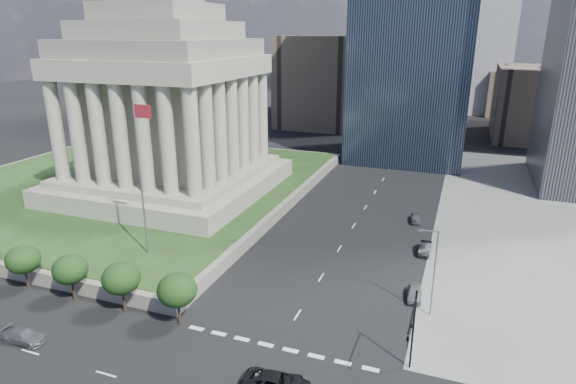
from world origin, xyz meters
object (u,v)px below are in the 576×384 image
at_px(street_lamp_north, 433,268).
at_px(pickup_truck, 277,383).
at_px(parked_sedan_mid, 425,248).
at_px(traffic_signal_ne, 412,329).
at_px(suv_grey, 23,336).
at_px(parked_sedan_far, 416,218).
at_px(parked_sedan_near, 415,293).
at_px(war_memorial, 164,80).
at_px(flagpole, 141,170).

distance_m(street_lamp_north, pickup_truck, 20.57).
bearing_deg(parked_sedan_mid, traffic_signal_ne, -87.19).
distance_m(traffic_signal_ne, street_lamp_north, 11.34).
relative_size(pickup_truck, suv_grey, 1.29).
xyz_separation_m(traffic_signal_ne, parked_sedan_far, (-3.50, 38.33, -4.59)).
bearing_deg(pickup_truck, parked_sedan_far, -15.79).
distance_m(suv_grey, parked_sedan_mid, 49.57).
relative_size(suv_grey, parked_sedan_near, 1.14).
xyz_separation_m(war_memorial, parked_sedan_mid, (45.50, -7.23, -20.69)).
xyz_separation_m(suv_grey, parked_sedan_mid, (35.38, 34.73, 0.04)).
xyz_separation_m(war_memorial, parked_sedan_near, (45.50, -20.02, -20.71)).
bearing_deg(parked_sedan_far, war_memorial, 177.41).
bearing_deg(street_lamp_north, pickup_truck, -123.65).
relative_size(parked_sedan_mid, parked_sedan_far, 1.11).
height_order(war_memorial, parked_sedan_near, war_memorial).
distance_m(street_lamp_north, suv_grey, 42.05).
bearing_deg(war_memorial, parked_sedan_mid, -9.03).
bearing_deg(traffic_signal_ne, parked_sedan_far, 95.22).
bearing_deg(war_memorial, pickup_truck, -47.56).
bearing_deg(flagpole, war_memorial, 116.89).
bearing_deg(street_lamp_north, war_memorial, 154.08).
xyz_separation_m(street_lamp_north, suv_grey, (-37.21, -18.96, -4.99)).
distance_m(war_memorial, flagpole, 28.16).
bearing_deg(war_memorial, flagpole, -63.11).
distance_m(war_memorial, parked_sedan_near, 53.85).
xyz_separation_m(pickup_truck, parked_sedan_mid, (9.25, 32.42, -0.12)).
height_order(flagpole, parked_sedan_far, flagpole).
xyz_separation_m(war_memorial, suv_grey, (10.12, -41.96, -20.73)).
distance_m(traffic_signal_ne, parked_sedan_far, 38.76).
distance_m(flagpole, parked_sedan_far, 43.48).
bearing_deg(parked_sedan_far, traffic_signal_ne, -92.72).
xyz_separation_m(war_memorial, pickup_truck, (36.25, -39.64, -20.57)).
bearing_deg(pickup_truck, parked_sedan_mid, -22.93).
height_order(pickup_truck, suv_grey, pickup_truck).
xyz_separation_m(suv_grey, parked_sedan_near, (35.38, 21.94, 0.02)).
distance_m(flagpole, traffic_signal_ne, 36.69).
height_order(war_memorial, pickup_truck, war_memorial).
bearing_deg(war_memorial, parked_sedan_far, 5.35).
height_order(traffic_signal_ne, street_lamp_north, street_lamp_north).
bearing_deg(war_memorial, suv_grey, -76.44).
relative_size(war_memorial, parked_sedan_near, 9.61).
bearing_deg(suv_grey, pickup_truck, -88.06).
bearing_deg(parked_sedan_mid, war_memorial, 171.67).
bearing_deg(suv_grey, street_lamp_north, -66.12).
bearing_deg(parked_sedan_near, traffic_signal_ne, -91.51).
distance_m(traffic_signal_ne, pickup_truck, 12.38).
relative_size(traffic_signal_ne, pickup_truck, 1.35).
bearing_deg(flagpole, suv_grey, -96.51).
distance_m(pickup_truck, suv_grey, 26.23).
relative_size(war_memorial, parked_sedan_mid, 9.06).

